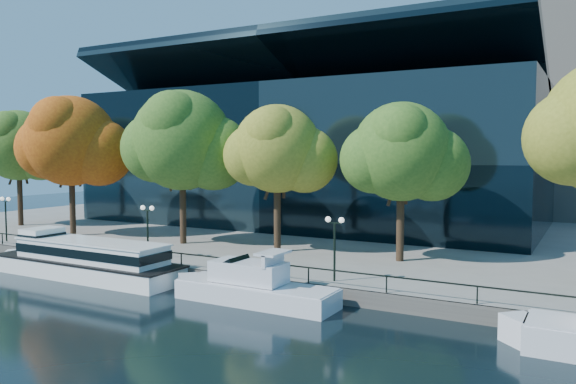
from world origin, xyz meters
The scene contains 14 objects.
ground centered at (0.00, 0.00, 0.00)m, with size 160.00×160.00×0.00m, color black.
promenade centered at (0.00, 36.38, 0.50)m, with size 90.00×67.08×1.00m.
railing centered at (0.00, 3.25, 1.94)m, with size 88.20×0.08×0.99m.
convention_building centered at (-4.00, 31.79, 8.51)m, with size 50.00×24.57×21.43m.
tour_boat centered at (-7.18, 0.80, 1.40)m, with size 17.32×3.86×3.29m.
cruiser_near centered at (7.26, 0.81, 1.00)m, with size 11.15×2.87×3.23m.
tree_0 centered at (-30.15, 12.37, 9.64)m, with size 9.61×7.88×12.66m.
tree_1 centered at (-18.78, 9.87, 9.94)m, with size 10.81×8.86×13.45m.
tree_2 centered at (-6.36, 11.32, 9.89)m, with size 10.94×8.97×13.46m.
tree_3 centered at (2.95, 11.80, 9.15)m, with size 8.86×7.27×11.86m.
tree_4 centered at (12.87, 12.79, 8.91)m, with size 9.09×7.45×11.71m.
lamp_0 centered at (-21.24, 4.50, 3.98)m, with size 1.26×0.36×4.03m.
lamp_1 centered at (-4.27, 4.50, 3.98)m, with size 1.26×0.36×4.03m.
lamp_2 centered at (11.18, 4.50, 3.98)m, with size 1.26×0.36×4.03m.
Camera 1 is at (25.38, -27.12, 8.99)m, focal length 35.00 mm.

